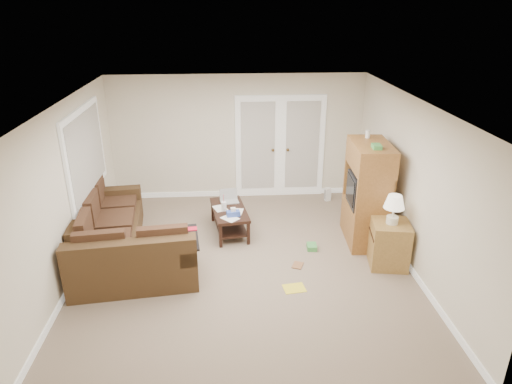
{
  "coord_description": "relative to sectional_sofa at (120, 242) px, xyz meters",
  "views": [
    {
      "loc": [
        -0.23,
        -6.07,
        3.77
      ],
      "look_at": [
        0.2,
        0.27,
        1.1
      ],
      "focal_mm": 32.0,
      "sensor_mm": 36.0,
      "label": 1
    }
  ],
  "objects": [
    {
      "name": "floor",
      "position": [
        1.92,
        -0.25,
        -0.33
      ],
      "size": [
        5.5,
        5.5,
        0.0
      ],
      "primitive_type": "plane",
      "color": "gray",
      "rests_on": "ground"
    },
    {
      "name": "ceiling",
      "position": [
        1.92,
        -0.25,
        2.17
      ],
      "size": [
        5.0,
        5.5,
        0.02
      ],
      "primitive_type": "cube",
      "color": "white",
      "rests_on": "wall_back"
    },
    {
      "name": "wall_left",
      "position": [
        -0.58,
        -0.25,
        0.92
      ],
      "size": [
        0.02,
        5.5,
        2.5
      ],
      "primitive_type": "cube",
      "color": "silver",
      "rests_on": "floor"
    },
    {
      "name": "wall_right",
      "position": [
        4.42,
        -0.25,
        0.92
      ],
      "size": [
        0.02,
        5.5,
        2.5
      ],
      "primitive_type": "cube",
      "color": "silver",
      "rests_on": "floor"
    },
    {
      "name": "wall_back",
      "position": [
        1.92,
        2.5,
        0.92
      ],
      "size": [
        5.0,
        0.02,
        2.5
      ],
      "primitive_type": "cube",
      "color": "silver",
      "rests_on": "floor"
    },
    {
      "name": "wall_front",
      "position": [
        1.92,
        -3.0,
        0.92
      ],
      "size": [
        5.0,
        0.02,
        2.5
      ],
      "primitive_type": "cube",
      "color": "silver",
      "rests_on": "floor"
    },
    {
      "name": "baseboards",
      "position": [
        1.92,
        -0.25,
        -0.28
      ],
      "size": [
        5.0,
        5.5,
        0.1
      ],
      "primitive_type": null,
      "color": "white",
      "rests_on": "floor"
    },
    {
      "name": "french_doors",
      "position": [
        2.77,
        2.47,
        0.71
      ],
      "size": [
        1.8,
        0.05,
        2.13
      ],
      "color": "white",
      "rests_on": "floor"
    },
    {
      "name": "window_left",
      "position": [
        -0.55,
        0.75,
        1.22
      ],
      "size": [
        0.05,
        1.92,
        1.42
      ],
      "color": "white",
      "rests_on": "wall_left"
    },
    {
      "name": "sectional_sofa",
      "position": [
        0.0,
        0.0,
        0.0
      ],
      "size": [
        2.1,
        2.79,
        0.84
      ],
      "rotation": [
        0.0,
        0.0,
        0.11
      ],
      "color": "#47311B",
      "rests_on": "floor"
    },
    {
      "name": "coffee_table",
      "position": [
        1.71,
        0.87,
        -0.08
      ],
      "size": [
        0.7,
        1.16,
        0.75
      ],
      "rotation": [
        0.0,
        0.0,
        0.15
      ],
      "color": "black",
      "rests_on": "floor"
    },
    {
      "name": "tv_armoire",
      "position": [
        3.97,
        0.43,
        0.53
      ],
      "size": [
        0.65,
        1.1,
        1.83
      ],
      "rotation": [
        0.0,
        0.0,
        -0.06
      ],
      "color": "#935E2D",
      "rests_on": "floor"
    },
    {
      "name": "side_cabinet",
      "position": [
        4.12,
        -0.39,
        0.09
      ],
      "size": [
        0.63,
        0.63,
        1.16
      ],
      "rotation": [
        0.0,
        0.0,
        -0.16
      ],
      "color": "olive",
      "rests_on": "floor"
    },
    {
      "name": "space_heater",
      "position": [
        3.72,
        2.1,
        -0.19
      ],
      "size": [
        0.13,
        0.11,
        0.27
      ],
      "primitive_type": "cube",
      "rotation": [
        0.0,
        0.0,
        0.22
      ],
      "color": "white",
      "rests_on": "floor"
    },
    {
      "name": "floor_magazine",
      "position": [
        2.6,
        -0.93,
        -0.32
      ],
      "size": [
        0.34,
        0.28,
        0.01
      ],
      "primitive_type": "cube",
      "rotation": [
        0.0,
        0.0,
        0.14
      ],
      "color": "yellow",
      "rests_on": "floor"
    },
    {
      "name": "floor_greenbox",
      "position": [
        3.04,
        0.16,
        -0.29
      ],
      "size": [
        0.17,
        0.22,
        0.08
      ],
      "primitive_type": "cube",
      "rotation": [
        0.0,
        0.0,
        -0.07
      ],
      "color": "#449747",
      "rests_on": "floor"
    },
    {
      "name": "floor_book",
      "position": [
        2.67,
        -0.31,
        -0.32
      ],
      "size": [
        0.22,
        0.25,
        0.02
      ],
      "primitive_type": "imported",
      "rotation": [
        0.0,
        0.0,
        -0.4
      ],
      "color": "brown",
      "rests_on": "floor"
    }
  ]
}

